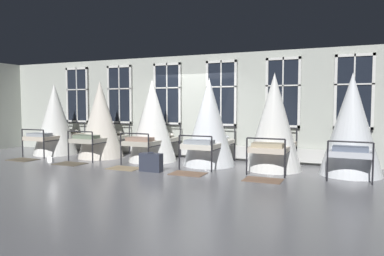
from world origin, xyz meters
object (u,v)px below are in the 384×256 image
object	(u,v)px
cot_first	(55,120)
cot_second	(100,120)
cot_third	(152,121)
suitcase_dark	(151,162)
cot_sixth	(351,126)
cot_fourth	(209,123)
cot_fifth	(274,123)

from	to	relation	value
cot_first	cot_second	bearing A→B (deg)	-90.28
cot_second	cot_third	world-z (taller)	cot_third
cot_first	suitcase_dark	bearing A→B (deg)	-108.60
cot_first	suitcase_dark	world-z (taller)	cot_first
cot_sixth	cot_first	bearing A→B (deg)	91.46
cot_fourth	suitcase_dark	bearing A→B (deg)	146.67
cot_sixth	cot_second	bearing A→B (deg)	91.43
cot_fifth	suitcase_dark	xyz separation A→B (m)	(-2.63, -1.42, -0.93)
cot_second	cot_fourth	size ratio (longest dim) A/B	1.00
cot_fourth	cot_second	bearing A→B (deg)	90.26
cot_fifth	cot_fourth	bearing A→B (deg)	90.74
cot_third	suitcase_dark	distance (m)	1.86
cot_second	cot_fifth	world-z (taller)	cot_fifth
cot_fourth	suitcase_dark	world-z (taller)	cot_fourth
cot_fifth	cot_sixth	xyz separation A→B (m)	(1.73, 0.01, -0.03)
cot_first	cot_fifth	bearing A→B (deg)	-90.44
cot_third	cot_fifth	size ratio (longest dim) A/B	0.97
suitcase_dark	cot_fourth	bearing A→B (deg)	57.39
cot_first	suitcase_dark	xyz separation A→B (m)	(4.33, -1.42, -0.87)
cot_second	cot_sixth	distance (m)	6.92
cot_fifth	cot_third	bearing A→B (deg)	90.14
cot_third	suitcase_dark	world-z (taller)	cot_third
cot_second	cot_fourth	xyz separation A→B (m)	(3.50, -0.01, -0.00)
cot_first	cot_second	size ratio (longest dim) A/B	0.98
cot_third	suitcase_dark	xyz separation A→B (m)	(0.77, -1.44, -0.89)
cot_second	cot_sixth	size ratio (longest dim) A/B	0.99
cot_first	cot_sixth	xyz separation A→B (m)	(8.70, 0.01, 0.03)
cot_sixth	cot_fifth	bearing A→B (deg)	91.61
cot_first	cot_fifth	world-z (taller)	cot_fifth
cot_fourth	suitcase_dark	size ratio (longest dim) A/B	4.06
cot_first	cot_fifth	size ratio (longest dim) A/B	0.95
suitcase_dark	cot_second	bearing A→B (deg)	152.06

